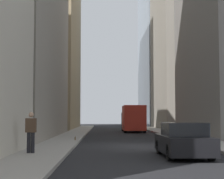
# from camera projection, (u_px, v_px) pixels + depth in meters

# --- Properties ---
(ground_plane) EXTENTS (135.00, 135.00, 0.00)m
(ground_plane) POSITION_uv_depth(u_px,v_px,m) (136.00, 146.00, 21.74)
(ground_plane) COLOR black
(sidewalk_right) EXTENTS (90.00, 2.20, 0.14)m
(sidewalk_right) POSITION_uv_depth(u_px,v_px,m) (57.00, 145.00, 21.64)
(sidewalk_right) COLOR gray
(sidewalk_right) RESTS_ON ground_plane
(sidewalk_left) EXTENTS (90.00, 2.20, 0.14)m
(sidewalk_left) POSITION_uv_depth(u_px,v_px,m) (215.00, 145.00, 21.86)
(sidewalk_left) COLOR gray
(sidewalk_left) RESTS_ON ground_plane
(building_left_far) EXTENTS (15.11, 10.50, 24.64)m
(building_left_far) POSITION_uv_depth(u_px,v_px,m) (193.00, 40.00, 52.84)
(building_left_far) COLOR gray
(building_left_far) RESTS_ON ground_plane
(building_right_far) EXTENTS (19.71, 10.00, 32.21)m
(building_right_far) POSITION_uv_depth(u_px,v_px,m) (42.00, 15.00, 54.33)
(building_right_far) COLOR #9E8966
(building_right_far) RESTS_ON ground_plane
(delivery_truck) EXTENTS (6.46, 2.25, 2.84)m
(delivery_truck) POSITION_uv_depth(u_px,v_px,m) (133.00, 119.00, 41.63)
(delivery_truck) COLOR red
(delivery_truck) RESTS_ON ground_plane
(sedan_black) EXTENTS (4.30, 1.78, 1.42)m
(sedan_black) POSITION_uv_depth(u_px,v_px,m) (183.00, 141.00, 15.70)
(sedan_black) COLOR black
(sedan_black) RESTS_ON ground_plane
(pedestrian) EXTENTS (0.26, 0.44, 1.71)m
(pedestrian) POSITION_uv_depth(u_px,v_px,m) (31.00, 131.00, 16.09)
(pedestrian) COLOR black
(pedestrian) RESTS_ON sidewalk_right
(discarded_bottle) EXTENTS (0.07, 0.07, 0.27)m
(discarded_bottle) POSITION_uv_depth(u_px,v_px,m) (75.00, 138.00, 24.86)
(discarded_bottle) COLOR brown
(discarded_bottle) RESTS_ON sidewalk_right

